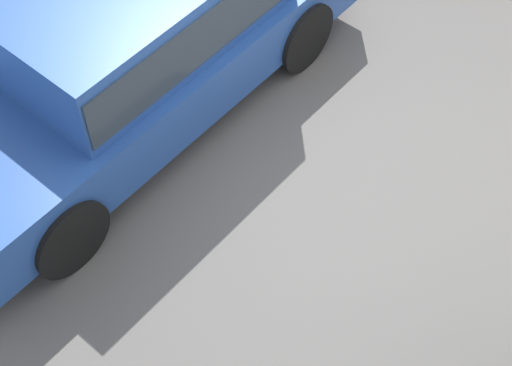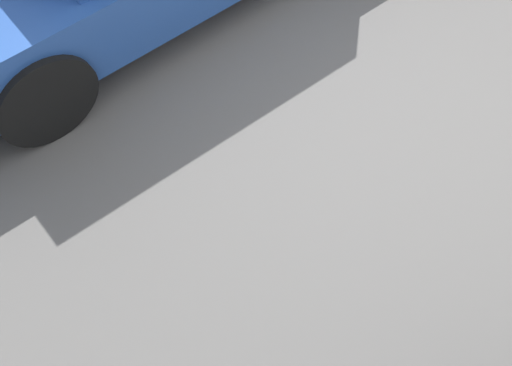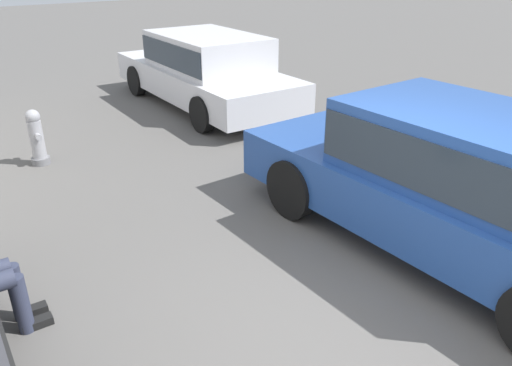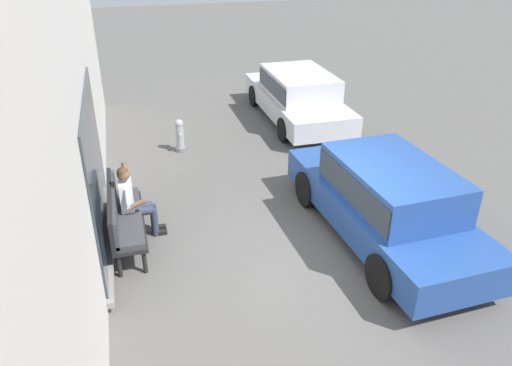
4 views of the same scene
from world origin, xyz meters
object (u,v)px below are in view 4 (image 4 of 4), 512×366
object	(u,v)px
bench	(121,214)
parked_car_far	(298,94)
parked_car_mid	(386,198)
fire_hydrant	(180,136)
person_on_phone	(133,200)

from	to	relation	value
bench	parked_car_far	world-z (taller)	parked_car_far
parked_car_mid	fire_hydrant	world-z (taller)	parked_car_mid
bench	parked_car_far	bearing A→B (deg)	-44.45
parked_car_far	parked_car_mid	bearing A→B (deg)	174.76
person_on_phone	fire_hydrant	xyz separation A→B (m)	(3.52, -1.25, -0.33)
bench	fire_hydrant	xyz separation A→B (m)	(3.74, -1.47, -0.20)
parked_car_mid	parked_car_far	distance (m)	6.07
bench	parked_car_far	distance (m)	7.05
person_on_phone	parked_car_mid	xyz separation A→B (m)	(-1.24, -4.16, 0.10)
bench	person_on_phone	bearing A→B (deg)	-45.08
parked_car_far	fire_hydrant	world-z (taller)	parked_car_far
fire_hydrant	parked_car_far	bearing A→B (deg)	-69.56
fire_hydrant	bench	bearing A→B (deg)	158.50
person_on_phone	fire_hydrant	size ratio (longest dim) A/B	1.68
bench	parked_car_mid	size ratio (longest dim) A/B	0.42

